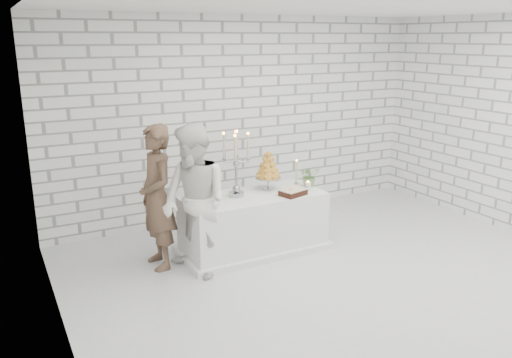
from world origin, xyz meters
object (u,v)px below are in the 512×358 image
groom (157,197)px  candelabra (236,164)px  cake_table (254,223)px  croquembouche (268,170)px  bride (195,202)px

groom → candelabra: 1.05m
cake_table → candelabra: (-0.21, 0.06, 0.79)m
groom → croquembouche: bearing=88.9°
groom → bride: bride is taller
cake_table → groom: (-1.22, 0.12, 0.49)m
groom → croquembouche: 1.52m
bride → groom: bearing=-159.1°
cake_table → groom: bearing=174.5°
bride → croquembouche: size_ratio=3.35×
cake_table → croquembouche: croquembouche is taller
candelabra → groom: bearing=176.7°
bride → candelabra: 0.83m
groom → bride: size_ratio=0.98×
bride → candelabra: bearing=101.0°
cake_table → croquembouche: 0.71m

